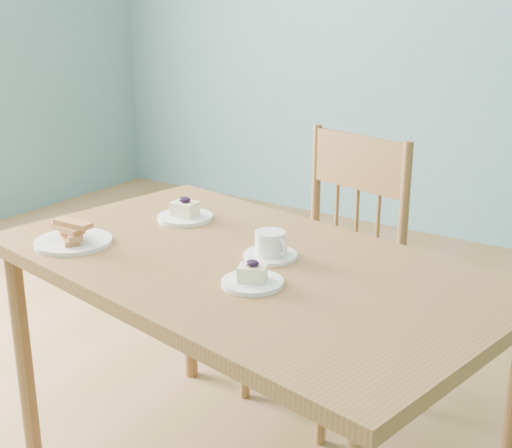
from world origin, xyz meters
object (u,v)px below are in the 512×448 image
dining_table (244,286)px  cheesecake_plate_near (252,279)px  coffee_cup (271,247)px  dining_chair (328,272)px  cheesecake_plate_far (185,214)px  biscotti_plate (73,237)px

dining_table → cheesecake_plate_near: 0.18m
cheesecake_plate_near → coffee_cup: coffee_cup is taller
dining_chair → cheesecake_plate_far: (-0.27, -0.40, 0.26)m
dining_table → dining_chair: bearing=106.5°
coffee_cup → biscotti_plate: bearing=-140.3°
cheesecake_plate_near → dining_table: bearing=131.9°
dining_table → biscotti_plate: 0.49m
dining_chair → biscotti_plate: (-0.39, -0.73, 0.26)m
cheesecake_plate_near → biscotti_plate: size_ratio=0.70×
cheesecake_plate_far → dining_table: bearing=-27.5°
cheesecake_plate_near → dining_chair: bearing=103.8°
cheesecake_plate_far → coffee_cup: bearing=-17.7°
dining_table → coffee_cup: 0.12m
cheesecake_plate_near → coffee_cup: bearing=109.6°
cheesecake_plate_far → coffee_cup: size_ratio=1.19×
dining_table → cheesecake_plate_far: 0.39m
coffee_cup → biscotti_plate: 0.54m
dining_table → cheesecake_plate_near: bearing=-38.1°
dining_chair → cheesecake_plate_far: bearing=-111.0°
dining_table → dining_chair: dining_chair is taller
dining_chair → cheesecake_plate_near: 0.76m
dining_table → cheesecake_plate_near: size_ratio=9.84×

